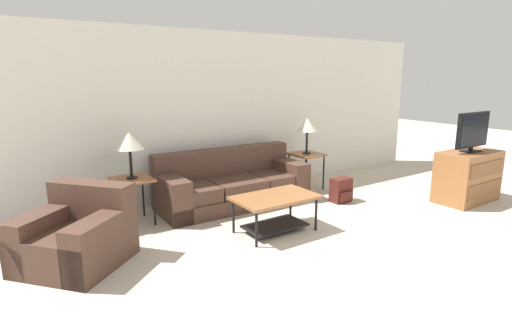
% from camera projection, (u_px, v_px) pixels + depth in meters
% --- Properties ---
extents(wall_back, '(8.88, 0.06, 2.60)m').
position_uv_depth(wall_back, '(225.00, 115.00, 6.45)').
color(wall_back, silver).
rests_on(wall_back, ground_plane).
extents(couch, '(2.27, 0.95, 0.82)m').
position_uv_depth(couch, '(232.00, 185.00, 6.04)').
color(couch, '#4C3328').
rests_on(couch, ground_plane).
extents(armchair, '(1.30, 1.30, 0.80)m').
position_uv_depth(armchair, '(77.00, 237.00, 4.13)').
color(armchair, '#4C3328').
rests_on(armchair, ground_plane).
extents(coffee_table, '(1.02, 0.63, 0.47)m').
position_uv_depth(coffee_table, '(275.00, 205.00, 4.95)').
color(coffee_table, '#935B33').
rests_on(coffee_table, ground_plane).
extents(side_table_left, '(0.49, 0.52, 0.62)m').
position_uv_depth(side_table_left, '(132.00, 183.00, 5.18)').
color(side_table_left, '#935B33').
rests_on(side_table_left, ground_plane).
extents(side_table_right, '(0.49, 0.52, 0.62)m').
position_uv_depth(side_table_right, '(306.00, 157.00, 6.81)').
color(side_table_right, '#935B33').
rests_on(side_table_right, ground_plane).
extents(table_lamp_left, '(0.35, 0.35, 0.60)m').
position_uv_depth(table_lamp_left, '(129.00, 142.00, 5.07)').
color(table_lamp_left, black).
rests_on(table_lamp_left, side_table_left).
extents(table_lamp_right, '(0.35, 0.35, 0.60)m').
position_uv_depth(table_lamp_right, '(307.00, 125.00, 6.69)').
color(table_lamp_right, black).
rests_on(table_lamp_right, side_table_right).
extents(tv_console, '(1.04, 0.56, 0.78)m').
position_uv_depth(tv_console, '(468.00, 176.00, 6.17)').
color(tv_console, '#935B33').
rests_on(tv_console, ground_plane).
extents(television, '(0.80, 0.20, 0.60)m').
position_uv_depth(television, '(473.00, 131.00, 6.02)').
color(television, black).
rests_on(television, tv_console).
extents(backpack, '(0.32, 0.27, 0.37)m').
position_uv_depth(backpack, '(341.00, 190.00, 6.17)').
color(backpack, '#4C1E19').
rests_on(backpack, ground_plane).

